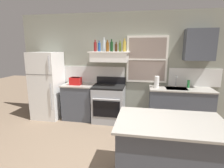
{
  "coord_description": "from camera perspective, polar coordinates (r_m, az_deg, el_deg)",
  "views": [
    {
      "loc": [
        0.59,
        -2.3,
        1.84
      ],
      "look_at": [
        -0.05,
        1.2,
        1.1
      ],
      "focal_mm": 28.18,
      "sensor_mm": 36.0,
      "label": 1
    }
  ],
  "objects": [
    {
      "name": "sink_faucet",
      "position": [
        4.43,
        20.11,
        1.21
      ],
      "size": [
        0.03,
        0.17,
        0.28
      ],
      "color": "silver",
      "rests_on": "counter_right_with_sink"
    },
    {
      "name": "refrigerator",
      "position": [
        4.93,
        -20.22,
        -0.41
      ],
      "size": [
        0.7,
        0.72,
        1.73
      ],
      "color": "white",
      "rests_on": "ground_plane"
    },
    {
      "name": "paper_towel_roll",
      "position": [
        4.28,
        14.31,
        0.69
      ],
      "size": [
        0.11,
        0.11,
        0.27
      ],
      "primitive_type": "cylinder",
      "color": "white",
      "rests_on": "counter_right_with_sink"
    },
    {
      "name": "dish_soap_bottle",
      "position": [
        4.5,
        23.54,
        0.0
      ],
      "size": [
        0.06,
        0.06,
        0.18
      ],
      "primitive_type": "cylinder",
      "color": "#268C3F",
      "rests_on": "counter_right_with_sink"
    },
    {
      "name": "back_wall",
      "position": [
        4.58,
        3.34,
        5.64
      ],
      "size": [
        5.4,
        0.11,
        2.7
      ],
      "color": "gray",
      "rests_on": "ground_plane"
    },
    {
      "name": "bottle_brown_stout",
      "position": [
        4.33,
        1.33,
        11.75
      ],
      "size": [
        0.06,
        0.06,
        0.22
      ],
      "color": "#381E0F",
      "rests_on": "range_hood_shelf"
    },
    {
      "name": "bottle_red_label_wine",
      "position": [
        4.41,
        -5.46,
        11.99
      ],
      "size": [
        0.07,
        0.07,
        0.28
      ],
      "color": "maroon",
      "rests_on": "range_hood_shelf"
    },
    {
      "name": "toaster",
      "position": [
        4.57,
        -11.7,
        1.02
      ],
      "size": [
        0.3,
        0.2,
        0.19
      ],
      "color": "red",
      "rests_on": "counter_left_of_stove"
    },
    {
      "name": "counter_left_of_stove",
      "position": [
        4.72,
        -10.51,
        -5.51
      ],
      "size": [
        0.79,
        0.63,
        0.91
      ],
      "color": "#474C56",
      "rests_on": "ground_plane"
    },
    {
      "name": "bottle_amber_wine",
      "position": [
        4.31,
        -1.48,
        12.0
      ],
      "size": [
        0.07,
        0.07,
        0.27
      ],
      "color": "brown",
      "rests_on": "range_hood_shelf"
    },
    {
      "name": "bottle_olive_oil_square",
      "position": [
        4.33,
        2.67,
        11.92
      ],
      "size": [
        0.06,
        0.06,
        0.26
      ],
      "color": "#4C601E",
      "rests_on": "range_hood_shelf"
    },
    {
      "name": "counter_right_with_sink",
      "position": [
        4.5,
        21.01,
        -6.95
      ],
      "size": [
        1.43,
        0.63,
        0.91
      ],
      "color": "#474C56",
      "rests_on": "ground_plane"
    },
    {
      "name": "bottle_champagne_gold_foil",
      "position": [
        4.3,
        4.06,
        12.16
      ],
      "size": [
        0.08,
        0.08,
        0.3
      ],
      "color": "#B29333",
      "rests_on": "range_hood_shelf"
    },
    {
      "name": "range_hood_shelf",
      "position": [
        4.34,
        -0.79,
        8.9
      ],
      "size": [
        0.96,
        0.52,
        0.24
      ],
      "color": "white"
    },
    {
      "name": "stove_range",
      "position": [
        4.46,
        -0.99,
        -6.2
      ],
      "size": [
        0.76,
        0.69,
        1.09
      ],
      "color": "#9EA0A5",
      "rests_on": "ground_plane"
    },
    {
      "name": "bottle_clear_tall",
      "position": [
        4.41,
        -2.6,
        12.36
      ],
      "size": [
        0.06,
        0.06,
        0.34
      ],
      "color": "silver",
      "rests_on": "range_hood_shelf"
    },
    {
      "name": "upper_cabinet_right",
      "position": [
        4.5,
        26.53,
        11.31
      ],
      "size": [
        0.64,
        0.32,
        0.7
      ],
      "color": "#474C56"
    },
    {
      "name": "kitchen_island",
      "position": [
        2.64,
        17.88,
        -20.46
      ],
      "size": [
        1.4,
        0.9,
        0.91
      ],
      "color": "#474C56",
      "rests_on": "ground_plane"
    },
    {
      "name": "bottle_blue_liqueur",
      "position": [
        4.4,
        -4.15,
        11.92
      ],
      "size": [
        0.07,
        0.07,
        0.26
      ],
      "color": "#1E478C",
      "rests_on": "range_hood_shelf"
    },
    {
      "name": "bottle_dark_green_wine",
      "position": [
        4.33,
        -0.13,
        12.11
      ],
      "size": [
        0.07,
        0.07,
        0.29
      ],
      "color": "#143819",
      "rests_on": "range_hood_shelf"
    }
  ]
}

